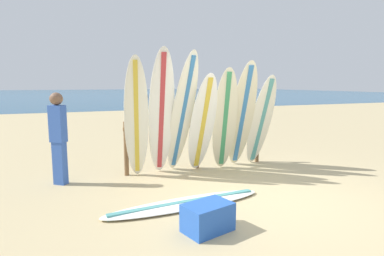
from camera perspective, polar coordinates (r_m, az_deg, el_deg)
The scene contains 14 objects.
ground_plane at distance 5.37m, azimuth 13.98°, elevation -12.43°, with size 120.00×120.00×0.00m, color tan.
ocean_water at distance 62.17m, azimuth -18.92°, elevation 5.87°, with size 120.00×80.00×0.01m, color navy.
surfboard_rack at distance 6.93m, azimuth 0.91°, elevation -1.40°, with size 3.19×0.09×1.10m.
surfboard_leaning_far_left at distance 6.20m, azimuth -9.97°, elevation 1.74°, with size 0.57×0.66×2.38m.
surfboard_leaning_left at distance 6.26m, azimuth -5.53°, elevation 2.57°, with size 0.61×0.94×2.53m.
surfboard_leaning_center_left at distance 6.36m, azimuth -1.76°, elevation 2.47°, with size 0.58×1.13×2.48m.
surfboard_leaning_center at distance 6.49m, azimuth 1.89°, elevation 0.73°, with size 0.57×0.83×2.07m.
surfboard_leaning_center_right at distance 6.72m, azimuth 5.91°, elevation 1.46°, with size 0.63×0.72×2.19m.
surfboard_leaning_right at distance 6.92m, azimuth 9.00°, elevation 2.16°, with size 0.66×1.02×2.33m.
surfboard_leaning_far_right at distance 7.26m, azimuth 12.30°, elevation 1.25°, with size 0.63×0.78×2.05m.
surfboard_lying_on_sand at distance 4.99m, azimuth -1.17°, elevation -13.41°, with size 2.62×0.71×0.08m.
beachgoer_standing at distance 6.27m, azimuth -22.89°, elevation -1.08°, with size 0.32×0.30×1.70m.
small_boat_offshore at distance 41.50m, azimuth -9.53°, elevation 5.68°, with size 2.80×2.70×0.71m.
cooler_box at distance 4.16m, azimuth 2.85°, elevation -15.73°, with size 0.60×0.40×0.36m, color blue.
Camera 1 is at (-2.97, -4.07, 1.85)m, focal length 29.69 mm.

